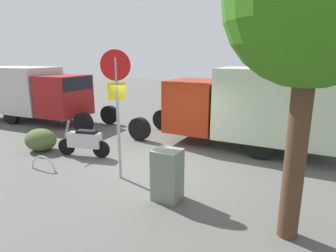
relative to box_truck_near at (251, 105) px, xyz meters
The scene contains 9 objects.
ground_plane 3.99m from the box_truck_near, 56.59° to the left, with size 60.00×60.00×0.00m, color #52524D.
box_truck_near is the anchor object (origin of this frame).
box_truck_far 10.51m from the box_truck_near, ahead, with size 7.23×2.48×2.69m.
motorcycle 5.78m from the box_truck_near, 35.05° to the left, with size 1.78×0.70×1.20m.
stop_sign 4.95m from the box_truck_near, 58.01° to the left, with size 0.71×0.33×3.37m.
street_tree 5.71m from the box_truck_near, 108.48° to the left, with size 2.75×2.75×5.44m.
utility_cabinet 4.82m from the box_truck_near, 78.40° to the left, with size 0.61×0.54×1.18m, color slate.
bike_rack_hoop 6.99m from the box_truck_near, 43.33° to the left, with size 0.85×0.85×0.05m, color #B7B7BC.
shrub_near_sign 7.40m from the box_truck_near, 28.52° to the left, with size 1.14×0.94×0.78m, color #485A2D.
Camera 1 is at (-3.70, 6.90, 3.19)m, focal length 30.14 mm.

